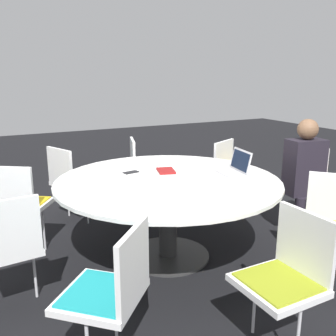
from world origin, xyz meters
TOP-DOWN VIEW (x-y plane):
  - ground_plane at (0.00, 0.00)m, footprint 16.00×16.00m
  - conference_table at (0.00, 0.00)m, footprint 1.95×1.95m
  - chair_0 at (-0.18, -1.65)m, footprint 0.48×0.50m
  - chair_1 at (0.66, -1.19)m, footprint 0.57×0.58m
  - chair_2 at (1.32, -0.33)m, footprint 0.54×0.53m
  - chair_3 at (1.23, 0.58)m, footprint 0.57×0.56m
  - chair_4 at (0.69, 1.17)m, footprint 0.59×0.60m
  - chair_5 at (-0.21, 1.34)m, footprint 0.47×0.48m
  - chair_6 at (-1.05, 0.87)m, footprint 0.61×0.61m
  - chair_7 at (-1.36, -0.09)m, footprint 0.45×0.43m
  - chair_8 at (-0.94, -0.99)m, footprint 0.61×0.61m
  - person_0 at (-0.23, -1.40)m, footprint 0.30×0.39m
  - laptop at (-0.10, -0.64)m, footprint 0.35×0.27m
  - spiral_notebook at (0.23, -0.10)m, footprint 0.24×0.20m
  - coffee_cup at (-0.23, 0.16)m, footprint 0.08×0.08m
  - cell_phone at (0.35, 0.21)m, footprint 0.10×0.15m
  - handbag at (1.44, -0.06)m, footprint 0.36×0.16m

SIDE VIEW (x-z plane):
  - ground_plane at x=0.00m, z-range 0.00..0.00m
  - handbag at x=1.44m, z-range 0.00..0.28m
  - chair_0 at x=-0.18m, z-range 0.08..0.94m
  - chair_1 at x=0.66m, z-range 0.08..0.94m
  - chair_2 at x=1.32m, z-range 0.08..0.94m
  - chair_3 at x=1.23m, z-range 0.08..0.94m
  - chair_4 at x=0.69m, z-range 0.08..0.94m
  - chair_5 at x=-0.21m, z-range 0.08..0.94m
  - chair_6 at x=-1.05m, z-range 0.08..0.94m
  - chair_7 at x=-1.36m, z-range 0.08..0.94m
  - chair_8 at x=-0.94m, z-range 0.08..0.94m
  - conference_table at x=0.00m, z-range 0.25..0.99m
  - person_0 at x=-0.23m, z-range 0.10..1.31m
  - cell_phone at x=0.35m, z-range 0.74..0.75m
  - spiral_notebook at x=0.23m, z-range 0.74..0.76m
  - coffee_cup at x=-0.23m, z-range 0.74..0.83m
  - laptop at x=-0.10m, z-range 0.69..0.90m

